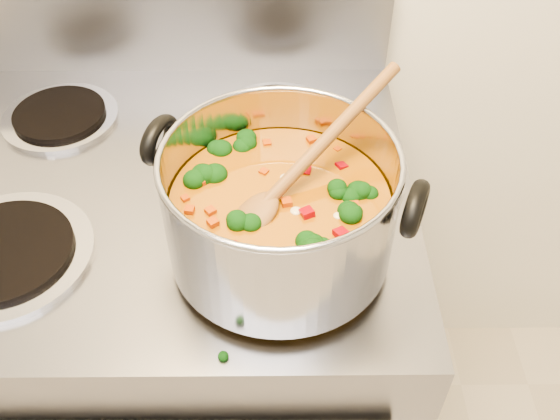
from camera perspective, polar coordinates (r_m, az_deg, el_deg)
The scene contains 4 objects.
electric_range at distance 1.34m, azimuth -8.43°, elevation -11.65°, with size 0.79×0.71×1.08m.
stockpot at distance 0.80m, azimuth -0.00°, elevation 0.03°, with size 0.35×0.30×0.18m.
wooden_spoon at distance 0.78m, azimuth 1.12°, elevation 3.17°, with size 0.24×0.23×0.13m.
cooktop_crumbs at distance 0.78m, azimuth 10.01°, elevation -12.84°, with size 0.06×0.02×0.01m.
Camera 1 is at (0.24, 0.44, 1.58)m, focal length 40.00 mm.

